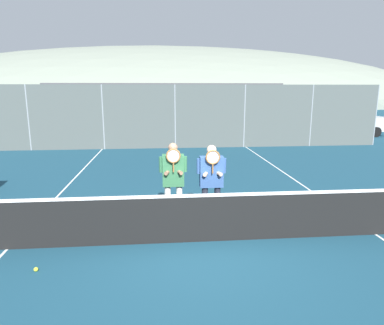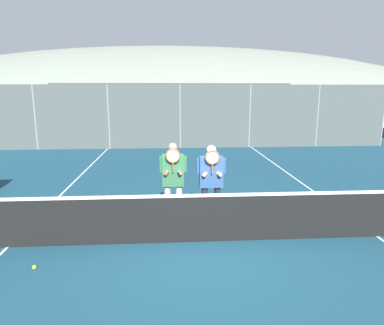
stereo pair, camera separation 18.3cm
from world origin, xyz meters
name	(u,v)px [view 2 (the right image)]	position (x,y,z in m)	size (l,w,h in m)	color
ground_plane	(199,242)	(0.00, 0.00, 0.00)	(120.00, 120.00, 0.00)	navy
hill_distant	(172,103)	(0.00, 63.79, 0.00)	(107.64, 59.80, 20.93)	gray
clubhouse_building	(172,106)	(-0.33, 19.45, 1.61)	(15.63, 5.50, 3.18)	beige
fence_back	(180,117)	(0.00, 10.44, 1.51)	(20.27, 0.06, 3.01)	gray
tennis_net	(199,217)	(0.00, 0.00, 0.48)	(9.38, 0.09, 1.03)	gray
court_line_left_sideline	(59,196)	(-3.48, 3.00, 0.00)	(0.05, 16.00, 0.01)	white
court_line_right_sideline	(313,191)	(3.48, 3.00, 0.00)	(0.05, 16.00, 0.01)	white
player_leftmost	(173,177)	(-0.46, 0.94, 1.02)	(0.58, 0.34, 1.73)	white
player_center_left	(211,178)	(0.33, 0.88, 1.00)	(0.62, 0.34, 1.69)	#232838
car_far_left	(88,123)	(-5.13, 13.84, 0.90)	(4.42, 2.02, 1.75)	navy
car_left_of_center	(177,122)	(-0.05, 14.06, 0.93)	(4.44, 1.99, 1.83)	slate
car_center	(264,121)	(5.14, 14.17, 0.92)	(4.63, 1.94, 1.80)	#285638
car_right_of_center	(352,121)	(10.50, 14.10, 0.94)	(4.79, 1.99, 1.84)	#B2B7BC
tennis_ball_on_court	(34,267)	(-2.70, -0.83, 0.03)	(0.07, 0.07, 0.07)	#CCDB33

